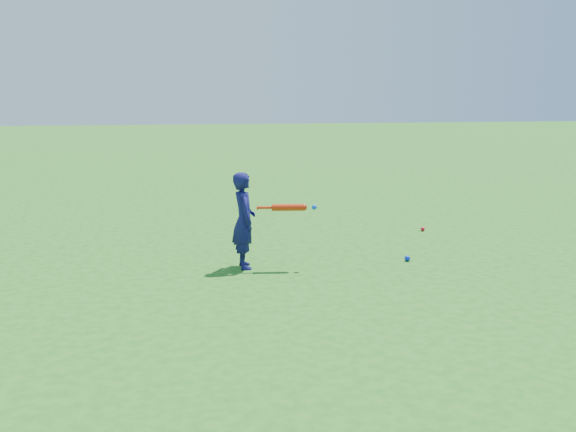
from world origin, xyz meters
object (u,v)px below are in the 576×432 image
object	(u,v)px
ground_ball_blue	(407,258)
bat_swing	(291,207)
child	(244,221)
ground_ball_red	(423,229)

from	to	relation	value
ground_ball_blue	bat_swing	bearing A→B (deg)	-179.39
child	ground_ball_blue	size ratio (longest dim) A/B	15.84
ground_ball_red	ground_ball_blue	world-z (taller)	ground_ball_blue
ground_ball_blue	bat_swing	size ratio (longest dim) A/B	0.10
ground_ball_blue	bat_swing	distance (m)	1.57
ground_ball_red	bat_swing	xyz separation A→B (m)	(-2.32, -1.62, 0.67)
ground_ball_red	bat_swing	world-z (taller)	bat_swing
bat_swing	ground_ball_red	bearing A→B (deg)	44.02
child	ground_ball_blue	distance (m)	2.01
ground_ball_blue	bat_swing	xyz separation A→B (m)	(-1.43, -0.02, 0.67)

